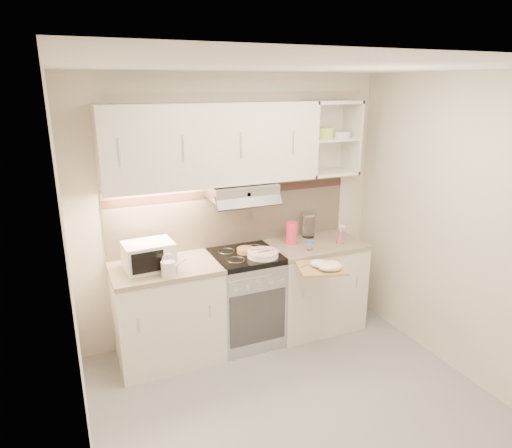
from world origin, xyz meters
The scene contains 17 objects.
ground centered at (0.00, 0.00, 0.00)m, with size 3.00×3.00×0.00m, color gray.
room_shell centered at (0.00, 0.37, 1.63)m, with size 3.04×2.84×2.52m.
base_cabinet_left centered at (-0.75, 1.10, 0.43)m, with size 0.90×0.60×0.86m, color silver.
worktop_left centered at (-0.75, 1.10, 0.88)m, with size 0.92×0.62×0.04m, color gray.
base_cabinet_right centered at (0.75, 1.10, 0.43)m, with size 0.90×0.60×0.86m, color silver.
worktop_right centered at (0.75, 1.10, 0.88)m, with size 0.92×0.62×0.04m, color gray.
electric_range centered at (0.00, 1.10, 0.45)m, with size 0.60×0.60×0.90m.
microwave centered at (-0.88, 1.10, 1.01)m, with size 0.42×0.33×0.23m.
watering_can centered at (-0.76, 0.88, 0.97)m, with size 0.23×0.12×0.19m.
plate_stack centered at (0.11, 0.96, 0.93)m, with size 0.28×0.28×0.06m.
bread_loaf centered at (0.02, 1.12, 0.92)m, with size 0.17×0.17×0.04m, color #AC8341.
pink_pitcher centered at (0.52, 1.17, 1.01)m, with size 0.12×0.11×0.22m.
glass_jar centered at (0.77, 1.28, 1.03)m, with size 0.13×0.13×0.25m.
spice_jar centered at (0.59, 0.94, 0.95)m, with size 0.06×0.06×0.09m.
spray_bottle centered at (0.96, 0.99, 0.98)m, with size 0.08×0.08×0.20m.
cutting_board centered at (0.50, 0.58, 0.87)m, with size 0.39×0.35×0.02m, color tan.
dish_towel centered at (0.48, 0.53, 0.92)m, with size 0.30×0.25×0.08m, color silver, non-canonical shape.
Camera 1 is at (-1.49, -2.55, 2.40)m, focal length 32.00 mm.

